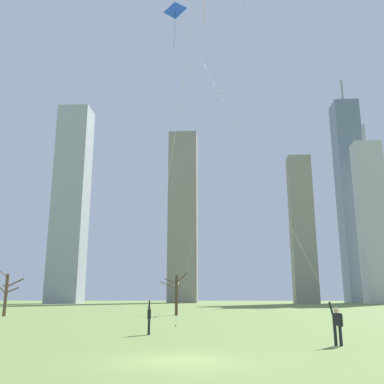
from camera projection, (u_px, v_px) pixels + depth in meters
ground_plane at (181, 361)px, 14.42m from camera, size 400.00×400.00×0.00m
kite_flyer_foreground_left_blue at (294, 240)px, 19.98m from camera, size 8.31×0.72×18.12m
kite_flyer_foreground_right_orange at (160, 241)px, 22.94m from camera, size 3.67×10.05×17.07m
distant_kite_drifting_left_teal at (237, 25)px, 38.15m from camera, size 6.34×1.82×29.54m
bare_tree_rightmost at (177, 292)px, 48.90m from camera, size 3.26×2.85×4.79m
bare_tree_far_right_edge at (7, 293)px, 47.19m from camera, size 2.96×2.54×5.03m
skyline_mid_tower_left at (183, 215)px, 148.90m from camera, size 9.77×9.30×58.82m
skyline_wide_slab at (373, 220)px, 126.23m from camera, size 8.09×5.43×53.99m
skyline_tall_tower at (352, 198)px, 143.83m from camera, size 8.18×8.26×77.55m
skyline_slender_spire at (71, 201)px, 135.26m from camera, size 9.85×8.40×62.38m
skyline_squat_block at (302, 228)px, 127.79m from camera, size 6.74×5.31×44.00m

